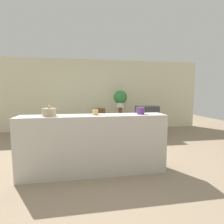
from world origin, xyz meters
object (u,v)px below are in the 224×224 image
at_px(couch, 71,136).
at_px(wooden_chair, 100,119).
at_px(television, 147,115).
at_px(decorative_bowl, 49,112).
at_px(potted_plant, 120,98).

relative_size(couch, wooden_chair, 1.86).
bearing_deg(television, wooden_chair, 147.72).
bearing_deg(wooden_chair, decorative_bowl, -109.86).
xyz_separation_m(couch, potted_plant, (1.69, 1.48, 0.98)).
bearing_deg(television, decorative_bowl, -138.04).
xyz_separation_m(couch, decorative_bowl, (-0.22, -1.75, 0.85)).
xyz_separation_m(wooden_chair, potted_plant, (0.74, 0.00, 0.77)).
relative_size(television, wooden_chair, 0.81).
relative_size(potted_plant, decorative_bowl, 2.76).
xyz_separation_m(television, wooden_chair, (-1.43, 0.90, -0.25)).
bearing_deg(couch, potted_plant, 41.32).
xyz_separation_m(couch, wooden_chair, (0.95, 1.48, 0.21)).
bearing_deg(decorative_bowl, potted_plant, 59.45).
xyz_separation_m(wooden_chair, decorative_bowl, (-1.17, -3.24, 0.64)).
distance_m(couch, potted_plant, 2.45).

